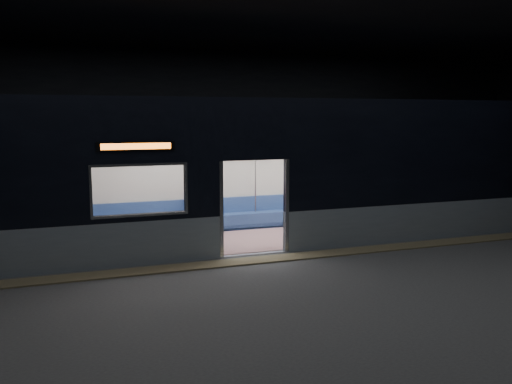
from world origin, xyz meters
TOP-DOWN VIEW (x-y plane):
  - station_floor at (0.00, 0.00)m, footprint 24.00×14.00m
  - station_envelope at (0.00, 0.00)m, footprint 24.00×14.00m
  - tactile_strip at (0.00, 0.55)m, footprint 22.80×0.50m
  - metro_car at (-0.00, 2.54)m, footprint 18.00×3.04m
  - passenger at (-0.61, 3.55)m, footprint 0.36×0.62m
  - handbag at (-0.64, 3.35)m, footprint 0.33×0.31m
  - transit_map at (5.00, 3.85)m, footprint 1.05×0.03m

SIDE VIEW (x-z plane):
  - station_floor at x=0.00m, z-range -0.01..0.00m
  - tactile_strip at x=0.00m, z-range 0.00..0.03m
  - handbag at x=-0.64m, z-range 0.59..0.72m
  - passenger at x=-0.61m, z-range 0.12..1.40m
  - transit_map at x=5.00m, z-range 1.15..1.83m
  - metro_car at x=0.00m, z-range 0.17..3.52m
  - station_envelope at x=0.00m, z-range 1.16..6.16m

